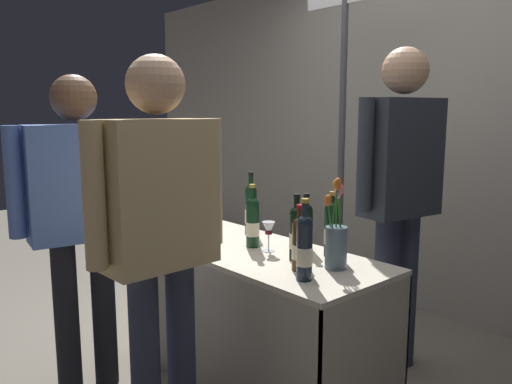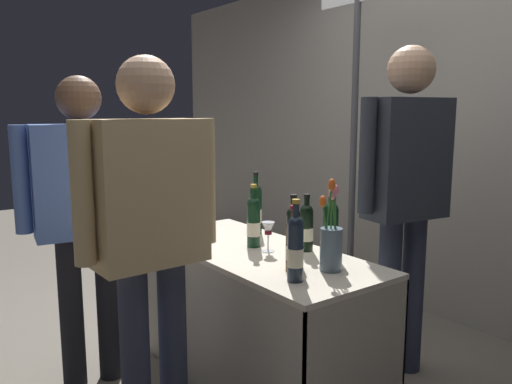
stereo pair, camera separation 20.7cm
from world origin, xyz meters
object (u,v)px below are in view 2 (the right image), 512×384
Objects in this scene: featured_wine_bottle at (295,247)px; vendor_presenter at (406,182)px; display_bottle_0 at (294,243)px; tasting_table at (256,294)px; flower_vase at (331,242)px; booth_signpost at (355,104)px; wine_glass_near_vendor at (268,230)px; taster_foreground_right at (150,222)px.

vendor_presenter is at bearing 96.74° from featured_wine_bottle.
vendor_presenter is (0.00, 0.77, 0.21)m from display_bottle_0.
tasting_table is 4.09× the size of featured_wine_bottle.
vendor_presenter is at bearing 61.20° from tasting_table.
booth_signpost is at bearing 128.33° from flower_vase.
wine_glass_near_vendor is at bearing -70.96° from booth_signpost.
flower_vase reaches higher than wine_glass_near_vendor.
taster_foreground_right reaches higher than wine_glass_near_vendor.
featured_wine_bottle is at bearing -23.99° from wine_glass_near_vendor.
display_bottle_0 is 0.63m from taster_foreground_right.
wine_glass_near_vendor is 0.07× the size of booth_signpost.
taster_foreground_right is at bearing -113.01° from flower_vase.
display_bottle_0 reaches higher than tasting_table.
vendor_presenter is (0.38, 0.69, 0.58)m from tasting_table.
wine_glass_near_vendor is at bearing 6.92° from taster_foreground_right.
featured_wine_bottle is 0.13m from display_bottle_0.
taster_foreground_right is at bearing -110.24° from display_bottle_0.
vendor_presenter reaches higher than tasting_table.
wine_glass_near_vendor is at bearing -175.49° from flower_vase.
featured_wine_bottle reaches higher than display_bottle_0.
flower_vase is at bearing 17.26° from vendor_presenter.
featured_wine_bottle reaches higher than wine_glass_near_vendor.
display_bottle_0 is at bearing -21.98° from taster_foreground_right.
booth_signpost reaches higher than taster_foreground_right.
featured_wine_bottle is 0.60m from taster_foreground_right.
taster_foreground_right is at bearing -122.60° from featured_wine_bottle.
flower_vase is 0.67m from vendor_presenter.
vendor_presenter reaches higher than flower_vase.
featured_wine_bottle is 1.17× the size of display_bottle_0.
booth_signpost is (-0.66, 0.31, 0.41)m from vendor_presenter.
featured_wine_bottle is at bearing 16.12° from vendor_presenter.
tasting_table is 4.78× the size of display_bottle_0.
featured_wine_bottle is 1.51m from booth_signpost.
tasting_table is at bearing 12.37° from taster_foreground_right.
tasting_table is 0.63m from featured_wine_bottle.
flower_vase is (0.47, 0.06, 0.37)m from tasting_table.
wine_glass_near_vendor is 0.36× the size of flower_vase.
display_bottle_0 is (-0.10, 0.08, -0.02)m from featured_wine_bottle.
wine_glass_near_vendor reaches higher than tasting_table.
tasting_table is 3.39× the size of flower_vase.
flower_vase is 0.79m from taster_foreground_right.
taster_foreground_right reaches higher than flower_vase.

